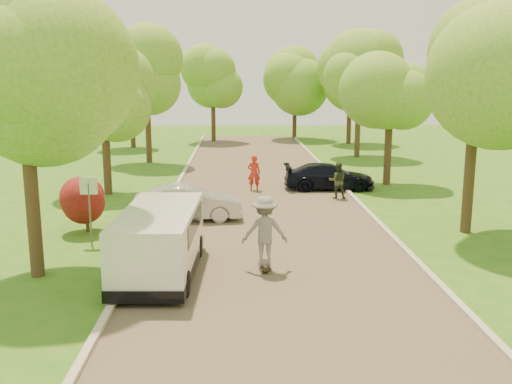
{
  "coord_description": "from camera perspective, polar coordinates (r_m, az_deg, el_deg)",
  "views": [
    {
      "loc": [
        -1.14,
        -13.83,
        5.25
      ],
      "look_at": [
        -0.44,
        5.81,
        1.3
      ],
      "focal_mm": 40.0,
      "sensor_mm": 36.0,
      "label": 1
    }
  ],
  "objects": [
    {
      "name": "longboard",
      "position": [
        16.01,
        0.87,
        -7.36
      ],
      "size": [
        0.29,
        1.01,
        0.12
      ],
      "rotation": [
        0.0,
        0.0,
        3.16
      ],
      "color": "black",
      "rests_on": "ground"
    },
    {
      "name": "person_olive",
      "position": [
        25.33,
        8.15,
        1.12
      ],
      "size": [
        0.81,
        0.65,
        1.6
      ],
      "primitive_type": "imported",
      "rotation": [
        0.0,
        0.0,
        3.08
      ],
      "color": "#29321E",
      "rests_on": "ground"
    },
    {
      "name": "tree_bg_d",
      "position": [
        50.12,
        4.19,
        11.4
      ],
      "size": [
        5.12,
        5.0,
        7.72
      ],
      "color": "#382619",
      "rests_on": "ground"
    },
    {
      "name": "ground",
      "position": [
        14.84,
        2.52,
        -9.37
      ],
      "size": [
        100.0,
        100.0,
        0.0
      ],
      "primitive_type": "plane",
      "color": "#2B6618",
      "rests_on": "ground"
    },
    {
      "name": "tree_l_mida",
      "position": [
        15.71,
        -21.58,
        10.3
      ],
      "size": [
        4.71,
        4.6,
        7.39
      ],
      "color": "#382619",
      "rests_on": "ground"
    },
    {
      "name": "tree_bg_b",
      "position": [
        46.78,
        9.71,
        11.55
      ],
      "size": [
        5.12,
        5.0,
        7.95
      ],
      "color": "#382619",
      "rests_on": "ground"
    },
    {
      "name": "road",
      "position": [
        22.48,
        0.92,
        -2.13
      ],
      "size": [
        8.0,
        60.0,
        0.01
      ],
      "primitive_type": "cube",
      "color": "#4C4438",
      "rests_on": "ground"
    },
    {
      "name": "tree_bg_c",
      "position": [
        47.86,
        -4.08,
        11.06
      ],
      "size": [
        4.92,
        4.8,
        7.33
      ],
      "color": "#382619",
      "rests_on": "ground"
    },
    {
      "name": "tree_l_midb",
      "position": [
        26.46,
        -14.63,
        9.56
      ],
      "size": [
        4.3,
        4.2,
        6.62
      ],
      "color": "#382619",
      "rests_on": "ground"
    },
    {
      "name": "dark_sedan",
      "position": [
        27.42,
        7.31,
        1.55
      ],
      "size": [
        4.31,
        1.8,
        1.24
      ],
      "primitive_type": "imported",
      "rotation": [
        0.0,
        0.0,
        1.56
      ],
      "color": "black",
      "rests_on": "ground"
    },
    {
      "name": "person_striped",
      "position": [
        26.88,
        -0.21,
        1.92
      ],
      "size": [
        0.62,
        0.42,
        1.68
      ],
      "primitive_type": "imported",
      "rotation": [
        0.0,
        0.0,
        3.11
      ],
      "color": "red",
      "rests_on": "ground"
    },
    {
      "name": "tree_r_mida",
      "position": [
        20.53,
        21.84,
        11.37
      ],
      "size": [
        5.13,
        5.0,
        7.95
      ],
      "color": "#382619",
      "rests_on": "ground"
    },
    {
      "name": "skateboarder",
      "position": [
        15.72,
        0.88,
        -3.92
      ],
      "size": [
        1.28,
        0.75,
        1.96
      ],
      "primitive_type": "imported",
      "rotation": [
        0.0,
        0.0,
        3.16
      ],
      "color": "slate",
      "rests_on": "longboard"
    },
    {
      "name": "tree_l_far",
      "position": [
        36.22,
        -10.58,
        11.52
      ],
      "size": [
        4.92,
        4.8,
        7.79
      ],
      "color": "#382619",
      "rests_on": "ground"
    },
    {
      "name": "curb_left",
      "position": [
        22.63,
        -9.38,
        -2.05
      ],
      "size": [
        0.18,
        60.0,
        0.12
      ],
      "primitive_type": "cube",
      "color": "#B2AD9E",
      "rests_on": "ground"
    },
    {
      "name": "red_shrub",
      "position": [
        20.44,
        -16.62,
        -0.84
      ],
      "size": [
        1.7,
        1.7,
        1.95
      ],
      "color": "#382619",
      "rests_on": "ground"
    },
    {
      "name": "tree_r_far",
      "position": [
        38.75,
        10.68,
        12.03
      ],
      "size": [
        5.33,
        5.2,
        8.34
      ],
      "color": "#382619",
      "rests_on": "ground"
    },
    {
      "name": "street_sign",
      "position": [
        18.8,
        -16.36,
        -0.41
      ],
      "size": [
        0.55,
        0.06,
        2.17
      ],
      "color": "#59595E",
      "rests_on": "ground"
    },
    {
      "name": "tree_r_midb",
      "position": [
        28.89,
        13.72,
        10.31
      ],
      "size": [
        4.51,
        4.4,
        7.01
      ],
      "color": "#382619",
      "rests_on": "ground"
    },
    {
      "name": "tree_bg_a",
      "position": [
        44.49,
        -12.16,
        11.19
      ],
      "size": [
        5.12,
        5.0,
        7.72
      ],
      "color": "#382619",
      "rests_on": "ground"
    },
    {
      "name": "curb_right",
      "position": [
        23.03,
        11.04,
        -1.88
      ],
      "size": [
        0.18,
        60.0,
        0.12
      ],
      "primitive_type": "cube",
      "color": "#B2AD9E",
      "rests_on": "ground"
    },
    {
      "name": "silver_sedan",
      "position": [
        21.44,
        -6.78,
        -1.09
      ],
      "size": [
        4.07,
        1.64,
        1.32
      ],
      "primitive_type": "imported",
      "rotation": [
        0.0,
        0.0,
        1.63
      ],
      "color": "#B1B1B6",
      "rests_on": "ground"
    },
    {
      "name": "minivan",
      "position": [
        15.61,
        -9.58,
        -4.79
      ],
      "size": [
        2.08,
        4.91,
        1.8
      ],
      "rotation": [
        0.0,
        0.0,
        -0.04
      ],
      "color": "white",
      "rests_on": "ground"
    }
  ]
}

